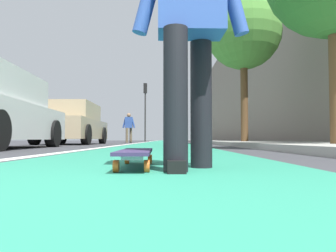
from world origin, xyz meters
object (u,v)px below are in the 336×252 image
(skater_person, at_px, (190,16))
(pedestrian_distant, at_px, (129,126))
(parked_car_mid, at_px, (72,125))
(traffic_light, at_px, (145,102))
(street_tree_mid, at_px, (244,33))
(skateboard, at_px, (136,153))

(skater_person, xyz_separation_m, pedestrian_distant, (14.56, 2.19, -0.05))
(parked_car_mid, relative_size, traffic_light, 0.92)
(skater_person, xyz_separation_m, street_tree_mid, (9.62, -2.67, 3.19))
(parked_car_mid, bearing_deg, pedestrian_distant, -16.54)
(street_tree_mid, bearing_deg, pedestrian_distant, 44.49)
(skateboard, distance_m, traffic_light, 23.78)
(skateboard, relative_size, traffic_light, 0.18)
(skater_person, bearing_deg, traffic_light, 4.82)
(skater_person, height_order, street_tree_mid, street_tree_mid)
(skateboard, bearing_deg, skater_person, -113.36)
(skater_person, relative_size, pedestrian_distant, 1.06)
(skateboard, relative_size, street_tree_mid, 0.15)
(traffic_light, relative_size, street_tree_mid, 0.86)
(traffic_light, height_order, pedestrian_distant, traffic_light)
(street_tree_mid, height_order, pedestrian_distant, street_tree_mid)
(traffic_light, height_order, street_tree_mid, street_tree_mid)
(skateboard, relative_size, pedestrian_distant, 0.54)
(street_tree_mid, relative_size, pedestrian_distant, 3.56)
(skateboard, xyz_separation_m, pedestrian_distant, (14.41, 1.84, 0.79))
(street_tree_mid, xyz_separation_m, pedestrian_distant, (4.94, 4.86, -3.24))
(parked_car_mid, height_order, street_tree_mid, street_tree_mid)
(skater_person, xyz_separation_m, parked_car_mid, (9.65, 3.65, -0.21))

